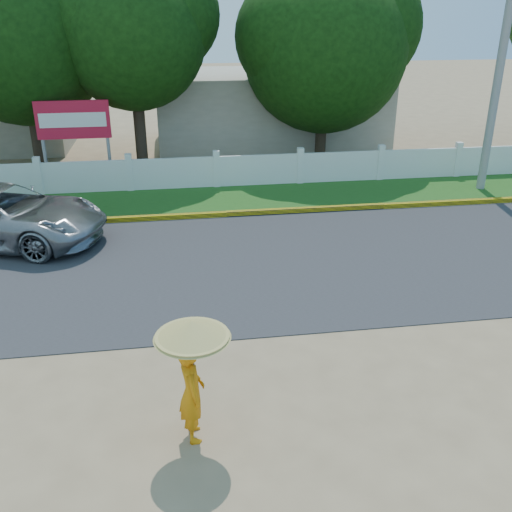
{
  "coord_description": "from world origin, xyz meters",
  "views": [
    {
      "loc": [
        -1.57,
        -8.31,
        5.86
      ],
      "look_at": [
        0.0,
        2.0,
        1.3
      ],
      "focal_mm": 40.0,
      "sensor_mm": 36.0,
      "label": 1
    }
  ],
  "objects": [
    {
      "name": "ground",
      "position": [
        0.0,
        0.0,
        0.0
      ],
      "size": [
        120.0,
        120.0,
        0.0
      ],
      "primitive_type": "plane",
      "color": "#9E8460",
      "rests_on": "ground"
    },
    {
      "name": "road",
      "position": [
        0.0,
        4.5,
        0.01
      ],
      "size": [
        60.0,
        7.0,
        0.02
      ],
      "primitive_type": "cube",
      "color": "#38383A",
      "rests_on": "ground"
    },
    {
      "name": "grass_verge",
      "position": [
        0.0,
        9.75,
        0.01
      ],
      "size": [
        60.0,
        3.5,
        0.03
      ],
      "primitive_type": "cube",
      "color": "#2D601E",
      "rests_on": "ground"
    },
    {
      "name": "curb",
      "position": [
        0.0,
        8.05,
        0.08
      ],
      "size": [
        40.0,
        0.18,
        0.16
      ],
      "primitive_type": "cube",
      "color": "yellow",
      "rests_on": "ground"
    },
    {
      "name": "fence",
      "position": [
        0.0,
        11.2,
        0.55
      ],
      "size": [
        40.0,
        0.1,
        1.1
      ],
      "primitive_type": "cube",
      "color": "silver",
      "rests_on": "ground"
    },
    {
      "name": "building_near",
      "position": [
        3.0,
        18.0,
        1.6
      ],
      "size": [
        10.0,
        6.0,
        3.2
      ],
      "primitive_type": "cube",
      "color": "#B7AD99",
      "rests_on": "ground"
    },
    {
      "name": "utility_pole",
      "position": [
        9.13,
        9.58,
        3.76
      ],
      "size": [
        0.28,
        0.28,
        7.52
      ],
      "primitive_type": "cylinder",
      "color": "gray",
      "rests_on": "ground"
    },
    {
      "name": "vehicle",
      "position": [
        -6.14,
        6.9,
        0.77
      ],
      "size": [
        6.07,
        4.14,
        1.54
      ],
      "primitive_type": "imported",
      "rotation": [
        0.0,
        0.0,
        1.26
      ],
      "color": "gray",
      "rests_on": "ground"
    },
    {
      "name": "monk_with_parasol",
      "position": [
        -1.45,
        -1.54,
        1.28
      ],
      "size": [
        1.08,
        1.08,
        1.96
      ],
      "color": "orange",
      "rests_on": "ground"
    },
    {
      "name": "billboard",
      "position": [
        -4.83,
        12.3,
        2.14
      ],
      "size": [
        2.5,
        0.13,
        2.95
      ],
      "color": "gray",
      "rests_on": "ground"
    },
    {
      "name": "tree_row",
      "position": [
        2.02,
        14.26,
        5.01
      ],
      "size": [
        35.02,
        6.93,
        9.48
      ],
      "color": "#473828",
      "rests_on": "ground"
    }
  ]
}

